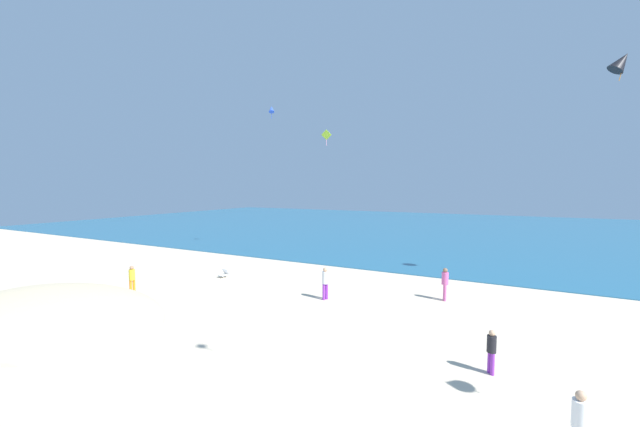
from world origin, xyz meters
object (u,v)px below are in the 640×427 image
(beach_chair_far_right, at_px, (224,273))
(kite_black, at_px, (621,62))
(person_3, at_px, (325,281))
(kite_blue, at_px, (271,109))
(person_1, at_px, (491,349))
(person_0, at_px, (132,278))
(person_5, at_px, (580,421))
(person_4, at_px, (445,282))
(kite_lime, at_px, (326,135))

(beach_chair_far_right, bearing_deg, kite_black, 119.58)
(person_3, bearing_deg, kite_blue, 160.25)
(person_1, bearing_deg, person_3, -63.80)
(beach_chair_far_right, relative_size, person_3, 0.39)
(person_1, distance_m, kite_blue, 27.44)
(beach_chair_far_right, xyz_separation_m, person_3, (8.10, -1.15, 0.74))
(person_0, xyz_separation_m, kite_blue, (-1.01, 15.02, 12.15))
(person_5, bearing_deg, kite_blue, 149.10)
(person_4, bearing_deg, beach_chair_far_right, 172.71)
(person_0, relative_size, person_4, 0.91)
(person_0, xyz_separation_m, kite_black, (23.66, 12.71, 11.83))
(kite_black, bearing_deg, person_1, -112.84)
(person_3, distance_m, person_4, 6.29)
(person_0, distance_m, person_1, 18.18)
(person_0, distance_m, kite_blue, 19.34)
(person_1, height_order, person_3, person_3)
(beach_chair_far_right, height_order, person_1, person_1)
(beach_chair_far_right, distance_m, person_3, 8.21)
(beach_chair_far_right, relative_size, person_4, 0.39)
(person_0, xyz_separation_m, kite_lime, (6.06, 12.10, 8.98))
(beach_chair_far_right, relative_size, person_1, 0.47)
(person_0, bearing_deg, beach_chair_far_right, 85.94)
(kite_lime, bearing_deg, person_5, -48.28)
(kite_lime, bearing_deg, kite_blue, 157.63)
(person_1, bearing_deg, beach_chair_far_right, -54.29)
(kite_lime, distance_m, kite_blue, 8.28)
(kite_lime, relative_size, kite_blue, 0.95)
(person_5, xyz_separation_m, kite_blue, (-21.03, 18.57, 12.14))
(person_4, xyz_separation_m, kite_lime, (-9.61, 5.26, 8.89))
(person_5, distance_m, kite_blue, 30.57)
(person_3, relative_size, kite_lime, 1.45)
(beach_chair_far_right, xyz_separation_m, person_4, (13.74, 1.61, 0.75))
(person_1, xyz_separation_m, person_5, (1.85, -3.24, 0.10))
(person_5, height_order, kite_lime, kite_lime)
(beach_chair_far_right, xyz_separation_m, person_0, (-1.93, -5.23, 0.67))
(person_1, relative_size, person_3, 0.83)
(person_1, bearing_deg, person_4, -106.19)
(kite_black, height_order, kite_blue, kite_blue)
(person_4, xyz_separation_m, person_5, (4.35, -10.40, -0.07))
(person_3, height_order, person_5, person_3)
(person_0, bearing_deg, person_4, 39.77)
(kite_black, bearing_deg, person_0, -151.76)
(kite_lime, height_order, kite_blue, kite_blue)
(person_0, height_order, person_3, person_3)
(person_4, bearing_deg, kite_blue, 139.92)
(kite_black, distance_m, kite_blue, 24.78)
(beach_chair_far_right, xyz_separation_m, kite_lime, (4.13, 6.87, 9.64))
(person_4, height_order, kite_black, kite_black)
(person_0, height_order, person_1, person_0)
(kite_blue, bearing_deg, person_4, -26.09)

